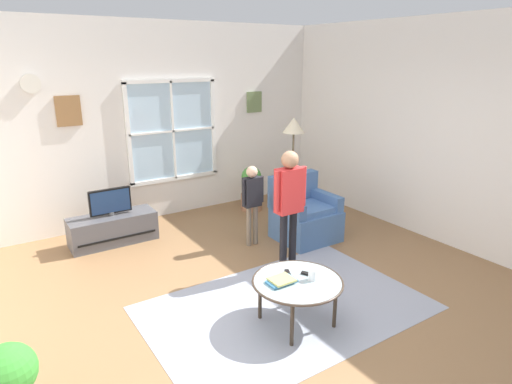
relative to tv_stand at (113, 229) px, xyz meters
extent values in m
cube|color=olive|center=(0.91, -2.51, -0.21)|extent=(6.20, 6.90, 0.02)
cube|color=silver|center=(0.91, 0.70, 1.27)|extent=(5.60, 0.12, 2.92)
cube|color=silver|center=(1.19, 0.63, 1.13)|extent=(1.38, 0.02, 1.49)
cube|color=white|center=(1.19, 0.61, 1.88)|extent=(1.44, 0.04, 0.06)
cube|color=white|center=(1.19, 0.61, 0.39)|extent=(1.44, 0.04, 0.06)
cube|color=white|center=(0.50, 0.61, 1.13)|extent=(0.06, 0.04, 1.49)
cube|color=white|center=(1.88, 0.61, 1.13)|extent=(0.06, 0.04, 1.49)
cube|color=white|center=(1.19, 0.61, 1.13)|extent=(0.03, 0.04, 1.49)
cube|color=white|center=(1.19, 0.61, 1.13)|extent=(1.38, 0.04, 0.03)
cube|color=olive|center=(-0.26, 0.62, 1.53)|extent=(0.32, 0.03, 0.40)
cube|color=#667A4C|center=(2.68, 0.62, 1.48)|extent=(0.28, 0.03, 0.34)
cylinder|color=silver|center=(-0.66, 0.61, 1.89)|extent=(0.24, 0.04, 0.24)
cube|color=silver|center=(3.77, -2.51, 1.27)|extent=(0.12, 6.30, 2.92)
cube|color=#999EAD|center=(0.98, -2.57, -0.19)|extent=(2.74, 1.80, 0.01)
cube|color=#4C4C51|center=(0.00, 0.00, 0.00)|extent=(1.12, 0.43, 0.39)
cube|color=black|center=(0.00, -0.22, -0.06)|extent=(1.01, 0.02, 0.02)
cylinder|color=#4C4C4C|center=(0.00, 0.00, 0.22)|extent=(0.08, 0.08, 0.05)
cube|color=black|center=(0.00, 0.00, 0.39)|extent=(0.54, 0.05, 0.34)
cube|color=navy|center=(0.00, -0.03, 0.39)|extent=(0.50, 0.01, 0.30)
cube|color=#476B9E|center=(2.25, -1.33, 0.01)|extent=(0.76, 0.72, 0.42)
cube|color=#476B9E|center=(2.25, -1.03, 0.45)|extent=(0.76, 0.16, 0.45)
cube|color=#476B9E|center=(1.93, -1.33, 0.32)|extent=(0.12, 0.65, 0.20)
cube|color=#476B9E|center=(2.57, -1.33, 0.32)|extent=(0.12, 0.65, 0.20)
cube|color=#4D73AA|center=(2.25, -1.38, 0.26)|extent=(0.61, 0.50, 0.08)
cylinder|color=#99B2B7|center=(0.91, -2.83, 0.24)|extent=(0.82, 0.82, 0.02)
torus|color=#3F3328|center=(0.91, -2.83, 0.24)|extent=(0.85, 0.85, 0.02)
cylinder|color=#33281E|center=(0.66, -2.58, 0.02)|extent=(0.04, 0.04, 0.43)
cylinder|color=#33281E|center=(1.15, -2.58, 0.02)|extent=(0.04, 0.04, 0.43)
cylinder|color=#33281E|center=(0.66, -3.08, 0.02)|extent=(0.04, 0.04, 0.43)
cylinder|color=#33281E|center=(1.15, -3.08, 0.02)|extent=(0.04, 0.04, 0.43)
cube|color=teal|center=(0.76, -2.78, 0.26)|extent=(0.27, 0.15, 0.02)
cube|color=tan|center=(0.76, -2.78, 0.28)|extent=(0.21, 0.19, 0.02)
cylinder|color=white|center=(1.03, -2.89, 0.30)|extent=(0.08, 0.08, 0.10)
cube|color=black|center=(1.06, -2.80, 0.26)|extent=(0.10, 0.14, 0.02)
cube|color=black|center=(0.90, -2.69, 0.26)|extent=(0.09, 0.14, 0.02)
cylinder|color=#726656|center=(1.48, -1.08, 0.08)|extent=(0.07, 0.07, 0.55)
cylinder|color=#726656|center=(1.58, -1.08, 0.08)|extent=(0.07, 0.07, 0.55)
cube|color=black|center=(1.53, -1.08, 0.54)|extent=(0.24, 0.12, 0.39)
sphere|color=#D8AD8C|center=(1.53, -1.08, 0.81)|extent=(0.15, 0.15, 0.15)
cylinder|color=black|center=(1.39, -1.10, 0.56)|extent=(0.05, 0.05, 0.35)
cylinder|color=black|center=(1.67, -1.10, 0.56)|extent=(0.05, 0.05, 0.35)
cylinder|color=black|center=(1.42, -1.92, 0.17)|extent=(0.09, 0.09, 0.72)
cylinder|color=black|center=(1.56, -1.92, 0.17)|extent=(0.09, 0.09, 0.72)
cube|color=red|center=(1.49, -1.92, 0.78)|extent=(0.31, 0.16, 0.51)
sphere|color=#A87A5B|center=(1.49, -1.92, 1.14)|extent=(0.20, 0.20, 0.20)
cylinder|color=red|center=(1.30, -1.94, 0.81)|extent=(0.07, 0.07, 0.46)
cylinder|color=red|center=(1.67, -1.94, 0.81)|extent=(0.07, 0.07, 0.46)
cylinder|color=#9E6B4C|center=(2.29, 0.11, -0.06)|extent=(0.35, 0.35, 0.27)
cylinder|color=#4C7238|center=(2.29, 0.11, 0.14)|extent=(0.02, 0.02, 0.13)
sphere|color=#448E39|center=(2.29, 0.11, 0.36)|extent=(0.32, 0.32, 0.32)
sphere|color=#378B30|center=(-1.44, -2.84, 0.32)|extent=(0.36, 0.36, 0.36)
cylinder|color=black|center=(2.50, -0.69, -0.18)|extent=(0.26, 0.26, 0.03)
cylinder|color=brown|center=(2.50, -0.69, 0.49)|extent=(0.03, 0.03, 1.37)
cone|color=beige|center=(2.50, -0.69, 1.28)|extent=(0.32, 0.32, 0.22)
camera|label=1|loc=(-1.38, -5.62, 2.22)|focal=30.68mm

